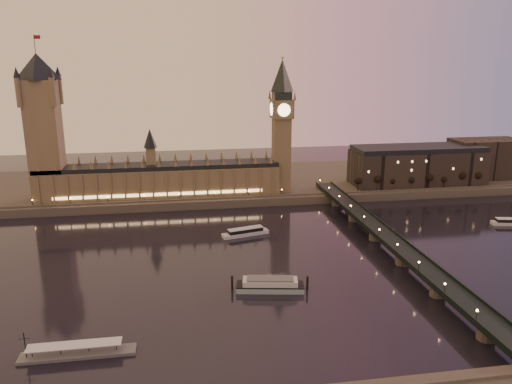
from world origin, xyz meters
The scene contains 19 objects.
ground centered at (0.00, 0.00, 0.00)m, with size 700.00×700.00×0.00m, color black.
far_embankment centered at (30.00, 165.00, 3.00)m, with size 560.00×130.00×6.00m, color #423D35.
palace_of_westminster centered at (-40.12, 120.99, 21.71)m, with size 180.00×26.62×52.00m.
victoria_tower centered at (-120.00, 121.00, 65.79)m, with size 31.68×31.68×118.00m.
big_ben centered at (53.99, 120.99, 63.95)m, with size 17.68×17.68×104.00m.
westminster_bridge centered at (91.61, 0.00, 5.52)m, with size 13.20×260.00×15.30m.
city_block centered at (194.94, 130.93, 22.24)m, with size 155.00×45.00×34.00m.
bare_tree_0 centered at (114.19, 109.00, 13.95)m, with size 5.26×5.26×10.69m.
bare_tree_1 centered at (129.00, 109.00, 13.95)m, with size 5.26×5.26×10.69m.
bare_tree_2 centered at (143.82, 109.00, 13.95)m, with size 5.26×5.26×10.69m.
bare_tree_3 centered at (158.63, 109.00, 13.95)m, with size 5.26×5.26×10.69m.
bare_tree_4 centered at (173.44, 109.00, 13.95)m, with size 5.26×5.26×10.69m.
bare_tree_5 centered at (188.25, 109.00, 13.95)m, with size 5.26×5.26×10.69m.
bare_tree_6 centered at (203.06, 109.00, 13.95)m, with size 5.26×5.26×10.69m.
bare_tree_7 centered at (217.88, 109.00, 13.95)m, with size 5.26×5.26×10.69m.
cruise_boat_a centered at (14.10, 40.29, 2.12)m, with size 30.78×13.94×4.82m.
cruise_boat_b centered at (193.14, 32.04, 1.98)m, with size 25.07×10.79×4.50m.
moored_barge centered at (14.95, -38.35, 2.91)m, with size 37.03×14.63×6.89m.
pontoon_pier centered at (-67.27, -80.52, 1.23)m, with size 42.72×7.12×11.39m.
Camera 1 is at (-27.23, -255.07, 108.85)m, focal length 35.00 mm.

